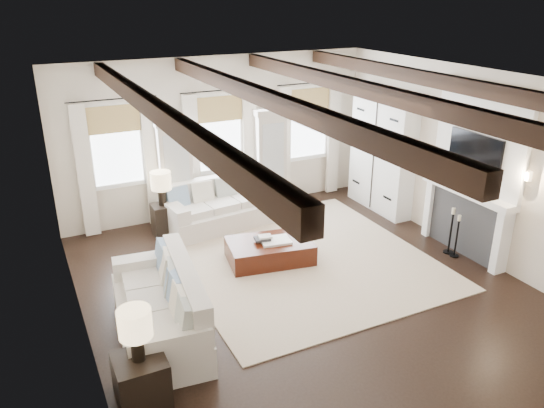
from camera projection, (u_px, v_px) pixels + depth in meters
name	position (u px, v px, depth m)	size (l,w,h in m)	color
ground	(309.00, 292.00, 8.22)	(7.50, 7.50, 0.00)	black
room_shell	(325.00, 154.00, 8.56)	(6.54, 7.54, 3.22)	beige
area_rug	(302.00, 259.00, 9.20)	(4.12, 4.36, 0.02)	#BDA990
sofa_back	(218.00, 208.00, 10.44)	(2.26, 1.24, 0.92)	silver
sofa_left	(164.00, 308.00, 7.08)	(1.27, 2.37, 0.97)	silver
ottoman	(270.00, 251.00, 9.11)	(1.42, 0.89, 0.37)	black
tray	(275.00, 241.00, 9.02)	(0.50, 0.38, 0.04)	white
book_lower	(262.00, 239.00, 8.99)	(0.26, 0.20, 0.04)	#262628
book_upper	(265.00, 237.00, 9.00)	(0.22, 0.17, 0.03)	beige
side_table_front	(141.00, 380.00, 5.95)	(0.57, 0.57, 0.57)	black
lamp_front	(135.00, 326.00, 5.69)	(0.37, 0.37, 0.64)	black
side_table_back	(164.00, 220.00, 10.03)	(0.42, 0.42, 0.63)	black
lamp_back	(161.00, 183.00, 9.74)	(0.38, 0.38, 0.65)	black
candlestick_near	(456.00, 239.00, 9.22)	(0.16, 0.16, 0.78)	black
candlestick_far	(450.00, 234.00, 9.33)	(0.17, 0.17, 0.86)	black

